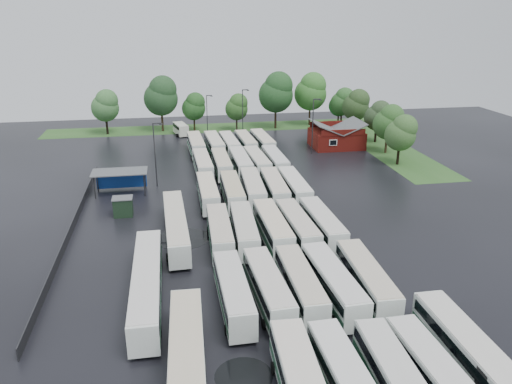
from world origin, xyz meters
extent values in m
plane|color=black|center=(0.00, 0.00, 0.00)|extent=(160.00, 160.00, 0.00)
cube|color=maroon|center=(24.00, 42.80, 1.70)|extent=(10.00, 8.00, 3.40)
cube|color=#4C4F51|center=(21.50, 42.80, 4.30)|extent=(5.07, 8.60, 2.19)
cube|color=#4C4F51|center=(26.50, 42.80, 4.30)|extent=(5.07, 8.60, 2.19)
cube|color=maroon|center=(24.00, 38.80, 3.90)|extent=(9.00, 0.20, 1.20)
cube|color=silver|center=(22.00, 38.75, 2.00)|extent=(1.60, 0.12, 1.20)
cylinder|color=#2D2D30|center=(-20.80, 20.00, 1.70)|extent=(0.16, 0.16, 3.40)
cylinder|color=#2D2D30|center=(-13.60, 20.00, 1.70)|extent=(0.16, 0.16, 3.40)
cylinder|color=#2D2D30|center=(-20.80, 23.20, 1.70)|extent=(0.16, 0.16, 3.40)
cylinder|color=#2D2D30|center=(-13.60, 23.20, 1.70)|extent=(0.16, 0.16, 3.40)
cube|color=#4C4F51|center=(-17.20, 21.60, 3.50)|extent=(8.20, 4.20, 0.15)
cube|color=navy|center=(-17.20, 23.50, 1.60)|extent=(7.60, 0.08, 2.60)
cube|color=black|center=(-16.20, 12.60, 1.25)|extent=(2.50, 2.00, 2.50)
cube|color=#4C4F51|center=(-16.20, 12.60, 2.56)|extent=(2.70, 2.20, 0.12)
cube|color=#2C5620|center=(2.00, 64.80, 0.01)|extent=(80.00, 10.00, 0.01)
cube|color=#2C5620|center=(34.00, 42.80, 0.01)|extent=(10.00, 50.00, 0.01)
cube|color=#2D2D30|center=(-22.20, 8.00, 0.60)|extent=(0.10, 50.00, 1.20)
cube|color=black|center=(-1.34, -25.68, 2.41)|extent=(3.08, 11.81, 0.89)
cube|color=beige|center=(-1.34, -25.68, 3.30)|extent=(2.92, 11.93, 0.12)
cylinder|color=black|center=(-1.34, -21.78, 0.46)|extent=(2.59, 0.98, 0.98)
cube|color=silver|center=(1.92, -25.72, 1.76)|extent=(2.69, 11.66, 2.66)
cube|color=black|center=(1.92, -25.72, 2.30)|extent=(2.74, 11.20, 0.85)
cube|color=silver|center=(1.92, -25.72, 3.14)|extent=(2.59, 11.31, 0.12)
cylinder|color=black|center=(1.92, -22.01, 0.44)|extent=(2.47, 0.93, 0.93)
cube|color=silver|center=(5.35, -26.26, 1.77)|extent=(2.81, 11.73, 2.67)
cube|color=black|center=(5.35, -26.26, 2.31)|extent=(2.85, 11.27, 0.86)
cube|color=beige|center=(5.35, -26.26, 3.16)|extent=(2.70, 11.38, 0.12)
cylinder|color=black|center=(5.35, -22.53, 0.44)|extent=(2.48, 0.93, 0.93)
cube|color=silver|center=(8.32, -26.25, 1.76)|extent=(2.74, 11.65, 2.66)
cube|color=black|center=(8.32, -26.25, 2.29)|extent=(2.79, 11.19, 0.85)
cube|color=#174427|center=(8.32, -26.25, 1.18)|extent=(2.78, 11.42, 0.58)
cube|color=silver|center=(8.32, -26.25, 3.14)|extent=(2.63, 11.30, 0.12)
cylinder|color=black|center=(8.32, -22.54, 0.43)|extent=(2.46, 0.93, 0.93)
cube|color=silver|center=(-4.38, -12.51, 1.79)|extent=(2.63, 11.80, 2.70)
cube|color=black|center=(-4.38, -12.51, 2.33)|extent=(2.68, 11.33, 0.86)
cube|color=#164125|center=(-4.38, -12.51, 1.20)|extent=(2.67, 11.56, 0.59)
cube|color=beige|center=(-4.38, -12.51, 3.19)|extent=(2.53, 11.44, 0.12)
cylinder|color=black|center=(-4.38, -16.27, 0.44)|extent=(2.50, 0.94, 0.94)
cylinder|color=black|center=(-4.38, -8.75, 0.44)|extent=(2.50, 0.94, 0.94)
cube|color=silver|center=(-1.05, -12.19, 1.79)|extent=(3.00, 11.84, 2.69)
cube|color=black|center=(-1.05, -12.19, 2.32)|extent=(3.03, 11.38, 0.86)
cube|color=#20412E|center=(-1.05, -12.19, 1.19)|extent=(3.04, 11.61, 0.59)
cube|color=beige|center=(-1.05, -12.19, 3.18)|extent=(2.88, 11.49, 0.12)
cylinder|color=black|center=(-1.05, -15.95, 0.44)|extent=(2.49, 0.94, 0.94)
cylinder|color=black|center=(-1.05, -8.44, 0.44)|extent=(2.49, 0.94, 0.94)
cube|color=silver|center=(2.09, -12.13, 1.77)|extent=(2.45, 11.65, 2.67)
cube|color=black|center=(2.09, -12.13, 2.31)|extent=(2.51, 11.19, 0.85)
cube|color=#214A33|center=(2.09, -12.13, 1.18)|extent=(2.50, 11.42, 0.59)
cube|color=#C1B5A0|center=(2.09, -12.13, 3.15)|extent=(2.35, 11.30, 0.12)
cylinder|color=black|center=(2.09, -15.86, 0.44)|extent=(2.48, 0.93, 0.93)
cylinder|color=black|center=(2.09, -8.41, 0.44)|extent=(2.48, 0.93, 0.93)
cube|color=silver|center=(5.16, -12.59, 1.85)|extent=(3.10, 12.28, 2.79)
cube|color=black|center=(5.16, -12.59, 2.41)|extent=(3.13, 11.80, 0.89)
cube|color=#1D412D|center=(5.16, -12.59, 1.24)|extent=(3.14, 12.04, 0.61)
cube|color=silver|center=(5.16, -12.59, 3.30)|extent=(2.98, 11.91, 0.12)
cylinder|color=black|center=(5.16, -16.49, 0.46)|extent=(2.59, 0.97, 0.97)
cylinder|color=black|center=(5.16, -8.70, 0.46)|extent=(2.59, 0.97, 0.97)
cube|color=silver|center=(8.59, -12.40, 1.83)|extent=(2.92, 12.14, 2.76)
cube|color=black|center=(8.59, -12.40, 2.39)|extent=(2.96, 11.66, 0.88)
cube|color=#1D422E|center=(8.59, -12.40, 1.23)|extent=(2.96, 11.90, 0.61)
cube|color=beige|center=(8.59, -12.40, 3.27)|extent=(2.80, 11.77, 0.12)
cylinder|color=black|center=(8.59, -16.26, 0.45)|extent=(2.56, 0.96, 0.96)
cylinder|color=black|center=(8.59, -8.54, 0.45)|extent=(2.56, 0.96, 0.96)
cube|color=silver|center=(-4.23, 1.02, 1.78)|extent=(2.74, 11.73, 2.67)
cube|color=black|center=(-4.23, 1.02, 2.31)|extent=(2.79, 11.27, 0.86)
cube|color=#154D2B|center=(-4.23, 1.02, 1.19)|extent=(2.78, 11.50, 0.59)
cube|color=beige|center=(-4.23, 1.02, 3.16)|extent=(2.63, 11.38, 0.12)
cylinder|color=black|center=(-4.23, -2.72, 0.44)|extent=(2.48, 0.93, 0.93)
cylinder|color=black|center=(-4.23, 4.76, 0.44)|extent=(2.48, 0.93, 0.93)
cube|color=silver|center=(-1.31, 1.15, 1.80)|extent=(3.02, 11.91, 2.71)
cube|color=black|center=(-1.31, 1.15, 2.34)|extent=(3.06, 11.44, 0.87)
cube|color=#20432C|center=(-1.31, 1.15, 1.20)|extent=(3.06, 11.68, 0.60)
cube|color=beige|center=(-1.31, 1.15, 3.20)|extent=(2.91, 11.55, 0.12)
cylinder|color=black|center=(-1.31, -2.63, 0.44)|extent=(2.51, 0.94, 0.94)
cylinder|color=black|center=(-1.31, 4.92, 0.44)|extent=(2.51, 0.94, 0.94)
cube|color=silver|center=(2.11, 1.07, 1.85)|extent=(2.74, 12.22, 2.79)
cube|color=black|center=(2.11, 1.07, 2.41)|extent=(2.80, 11.73, 0.89)
cube|color=#1F4D31|center=(2.11, 1.07, 1.24)|extent=(2.79, 11.98, 0.61)
cube|color=beige|center=(2.11, 1.07, 3.30)|extent=(2.64, 11.85, 0.12)
cylinder|color=black|center=(2.11, -2.83, 0.46)|extent=(2.59, 0.97, 0.97)
cylinder|color=black|center=(2.11, 4.96, 0.46)|extent=(2.59, 0.97, 0.97)
cube|color=silver|center=(5.11, 0.94, 1.81)|extent=(2.89, 11.97, 2.73)
cube|color=black|center=(5.11, 0.94, 2.35)|extent=(2.93, 11.50, 0.87)
cube|color=#204E33|center=(5.11, 0.94, 1.21)|extent=(2.93, 11.74, 0.60)
cube|color=beige|center=(5.11, 0.94, 3.22)|extent=(2.77, 11.61, 0.12)
cylinder|color=black|center=(5.11, -2.87, 0.45)|extent=(2.53, 0.95, 0.95)
cylinder|color=black|center=(5.11, 4.74, 0.45)|extent=(2.53, 0.95, 0.95)
cube|color=silver|center=(8.25, 1.07, 1.82)|extent=(2.77, 12.00, 2.74)
cube|color=black|center=(8.25, 1.07, 2.36)|extent=(2.82, 11.52, 0.88)
cube|color=#18472B|center=(8.25, 1.07, 1.21)|extent=(2.81, 11.76, 0.60)
cube|color=beige|center=(8.25, 1.07, 3.24)|extent=(2.66, 11.64, 0.12)
cylinder|color=black|center=(8.25, -2.75, 0.45)|extent=(2.54, 0.96, 0.96)
cylinder|color=black|center=(8.25, 4.89, 0.45)|extent=(2.54, 0.96, 0.96)
cube|color=silver|center=(-4.51, 14.86, 1.76)|extent=(2.49, 11.61, 2.66)
cube|color=black|center=(-4.51, 14.86, 2.30)|extent=(2.54, 11.15, 0.85)
cube|color=#174429|center=(-4.51, 14.86, 1.18)|extent=(2.53, 11.38, 0.58)
cube|color=beige|center=(-4.51, 14.86, 3.14)|extent=(2.39, 11.26, 0.12)
cylinder|color=black|center=(-4.51, 11.15, 0.43)|extent=(2.46, 0.93, 0.93)
cylinder|color=black|center=(-4.51, 18.57, 0.43)|extent=(2.46, 0.93, 0.93)
cube|color=silver|center=(-1.01, 14.54, 1.80)|extent=(2.65, 11.87, 2.71)
cube|color=black|center=(-1.01, 14.54, 2.34)|extent=(2.70, 11.39, 0.87)
cube|color=#184328|center=(-1.01, 14.54, 1.20)|extent=(2.69, 11.63, 0.60)
cube|color=#C2B590|center=(-1.01, 14.54, 3.20)|extent=(2.54, 11.51, 0.12)
cylinder|color=black|center=(-1.01, 10.75, 0.44)|extent=(2.51, 0.95, 0.95)
cylinder|color=black|center=(-1.01, 18.32, 0.44)|extent=(2.51, 0.95, 0.95)
cube|color=silver|center=(2.06, 15.11, 1.86)|extent=(3.15, 12.36, 2.81)
cube|color=black|center=(2.06, 15.11, 2.42)|extent=(3.18, 11.87, 0.90)
cube|color=#255239|center=(2.06, 15.11, 1.25)|extent=(3.19, 12.12, 0.62)
cube|color=beige|center=(2.06, 15.11, 3.32)|extent=(3.03, 11.99, 0.12)
cylinder|color=black|center=(2.06, 11.19, 0.46)|extent=(2.60, 0.98, 0.98)
cylinder|color=black|center=(2.06, 19.03, 0.46)|extent=(2.60, 0.98, 0.98)
cube|color=silver|center=(5.23, 14.90, 1.84)|extent=(2.90, 12.15, 2.77)
cube|color=black|center=(5.23, 14.90, 2.39)|extent=(2.95, 11.66, 0.89)
cube|color=#1E5032|center=(5.23, 14.90, 1.23)|extent=(2.95, 11.91, 0.61)
cube|color=beige|center=(5.23, 14.90, 3.27)|extent=(2.79, 11.78, 0.12)
cylinder|color=black|center=(5.23, 11.04, 0.45)|extent=(2.56, 0.97, 0.97)
cylinder|color=black|center=(5.23, 18.76, 0.45)|extent=(2.56, 0.97, 0.97)
cube|color=silver|center=(8.20, 14.78, 1.84)|extent=(2.57, 12.11, 2.77)
cube|color=black|center=(8.20, 14.78, 2.39)|extent=(2.63, 11.62, 0.89)
cube|color=#184B2E|center=(8.20, 14.78, 1.23)|extent=(2.62, 11.86, 0.61)
cube|color=silver|center=(8.20, 14.78, 3.28)|extent=(2.46, 11.74, 0.12)
cylinder|color=black|center=(8.20, 10.91, 0.45)|extent=(2.57, 0.97, 0.97)
cylinder|color=black|center=(8.20, 18.65, 0.45)|extent=(2.57, 0.97, 0.97)
cube|color=silver|center=(-4.24, 28.53, 1.79)|extent=(2.75, 11.82, 2.70)
cube|color=black|center=(-4.24, 28.53, 2.33)|extent=(2.80, 11.36, 0.86)
cube|color=#254D35|center=(-4.24, 28.53, 1.20)|extent=(2.80, 11.59, 0.59)
cube|color=beige|center=(-4.24, 28.53, 3.19)|extent=(2.65, 11.47, 0.12)
cylinder|color=black|center=(-4.24, 24.77, 0.44)|extent=(2.50, 0.94, 0.94)
cylinder|color=black|center=(-4.24, 32.30, 0.44)|extent=(2.50, 0.94, 0.94)
cube|color=silver|center=(-1.05, 28.53, 1.78)|extent=(2.48, 11.72, 2.68)
cube|color=black|center=(-1.05, 28.53, 2.32)|extent=(2.53, 11.25, 0.86)
cube|color=#184D2D|center=(-1.05, 28.53, 1.19)|extent=(2.52, 11.48, 0.59)
cube|color=beige|center=(-1.05, 28.53, 3.17)|extent=(2.38, 11.37, 0.12)
cylinder|color=black|center=(-1.05, 24.79, 0.44)|extent=(2.49, 0.94, 0.94)
cylinder|color=black|center=(-1.05, 32.28, 0.44)|extent=(2.49, 0.94, 0.94)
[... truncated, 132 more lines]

